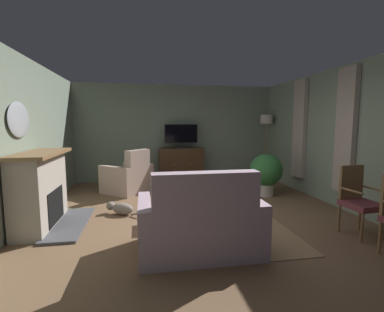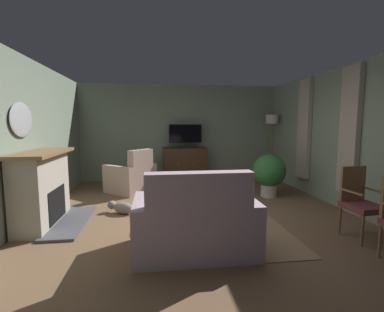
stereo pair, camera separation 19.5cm
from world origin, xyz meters
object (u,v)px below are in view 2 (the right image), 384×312
Objects in this scene: television at (185,135)px; cat at (122,208)px; floor_lamp at (272,126)px; fireplace at (44,190)px; armchair_facing_sofa at (132,178)px; wall_mirror_oval at (22,120)px; sofa_floral at (195,225)px; potted_plant_small_fern_corner at (269,172)px; side_chair_far_end at (360,201)px; coffee_table at (187,200)px; tv_remote at (176,198)px; folded_newspaper at (193,197)px; tv_cabinet at (185,166)px.

television is 1.38× the size of cat.
fireplace is at bearing -150.60° from floor_lamp.
wall_mirror_oval is at bearing -125.75° from armchair_facing_sofa.
sofa_floral is 2.33× the size of cat.
sofa_floral is at bearing -129.39° from potted_plant_small_fern_corner.
armchair_facing_sofa is 1.27× the size of side_chair_far_end.
sofa_floral is at bearing -29.75° from fireplace.
wall_mirror_oval reaches higher than floor_lamp.
coffee_table is 4.18m from floor_lamp.
television is at bearing 116.62° from side_chair_far_end.
tv_remote is at bearing -146.56° from potted_plant_small_fern_corner.
fireplace is 2.36m from folded_newspaper.
sofa_floral is 0.82× the size of floor_lamp.
wall_mirror_oval is 3.07m from sofa_floral.
tv_remote is (-0.50, -3.25, -0.01)m from tv_cabinet.
floor_lamp is at bearing 29.40° from fireplace.
cat is (-1.12, 0.58, -0.26)m from coffee_table.
floor_lamp is (2.60, 3.00, 1.10)m from folded_newspaper.
cat is at bearing 99.96° from tv_remote.
tv_remote is 2.65m from side_chair_far_end.
television is 0.71× the size of armchair_facing_sofa.
cat is (-1.21, 0.60, -0.32)m from folded_newspaper.
folded_newspaper is 0.32× the size of potted_plant_small_fern_corner.
tv_cabinet is 0.83m from television.
potted_plant_small_fern_corner is (1.99, 2.42, 0.20)m from sofa_floral.
television reaches higher than tv_remote.
wall_mirror_oval reaches higher than coffee_table.
tv_cabinet reaches higher than folded_newspaper.
armchair_facing_sofa is 4.59m from side_chair_far_end.
folded_newspaper is 0.16× the size of floor_lamp.
tv_cabinet is at bearing 46.66° from wall_mirror_oval.
wall_mirror_oval is 2.80m from armchair_facing_sofa.
sofa_floral is 2.00m from cat.
armchair_facing_sofa reaches higher than tv_cabinet.
fireplace is 2.08m from tv_remote.
wall_mirror_oval reaches higher than armchair_facing_sofa.
floor_lamp reaches higher than television.
wall_mirror_oval is at bearing 180.00° from fireplace.
sofa_floral reaches higher than side_chair_far_end.
tv_cabinet is 1.30× the size of coffee_table.
tv_remote is at bearing -133.38° from floor_lamp.
cat is (-1.42, -2.53, -1.17)m from television.
side_chair_far_end reaches higher than tv_remote.
floor_lamp is at bearing -3.29° from television.
coffee_table is 0.74× the size of armchair_facing_sofa.
tv_cabinet is 2.46m from potted_plant_small_fern_corner.
tv_cabinet is 3.29m from tv_remote.
television is 3.26m from folded_newspaper.
armchair_facing_sofa is 1.62m from cat.
side_chair_far_end is at bearing 4.12° from sofa_floral.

